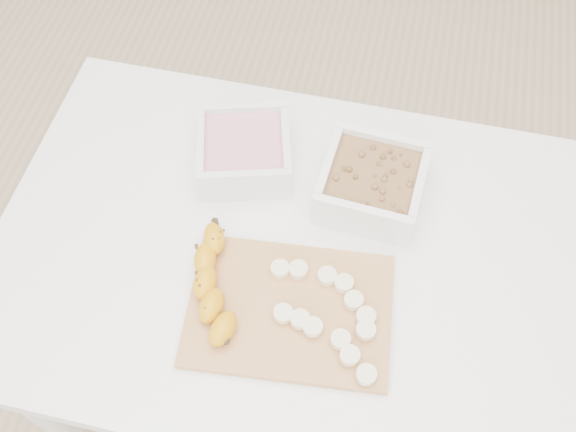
% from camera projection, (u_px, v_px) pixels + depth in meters
% --- Properties ---
extents(ground, '(3.50, 3.50, 0.00)m').
position_uv_depth(ground, '(286.00, 380.00, 1.73)').
color(ground, '#C6AD89').
rests_on(ground, ground).
extents(table, '(1.00, 0.70, 0.75)m').
position_uv_depth(table, '(284.00, 274.00, 1.18)').
color(table, white).
rests_on(table, ground).
extents(bowl_yogurt, '(0.20, 0.20, 0.08)m').
position_uv_depth(bowl_yogurt, '(244.00, 151.00, 1.15)').
color(bowl_yogurt, white).
rests_on(bowl_yogurt, table).
extents(bowl_granola, '(0.18, 0.18, 0.08)m').
position_uv_depth(bowl_granola, '(372.00, 183.00, 1.11)').
color(bowl_granola, white).
rests_on(bowl_granola, table).
extents(cutting_board, '(0.34, 0.26, 0.01)m').
position_uv_depth(cutting_board, '(290.00, 310.00, 1.03)').
color(cutting_board, tan).
rests_on(cutting_board, table).
extents(banana, '(0.09, 0.22, 0.04)m').
position_uv_depth(banana, '(214.00, 285.00, 1.02)').
color(banana, orange).
rests_on(banana, cutting_board).
extents(banana_slices, '(0.20, 0.18, 0.02)m').
position_uv_depth(banana_slices, '(329.00, 313.00, 1.01)').
color(banana_slices, '#FAE9BE').
rests_on(banana_slices, cutting_board).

